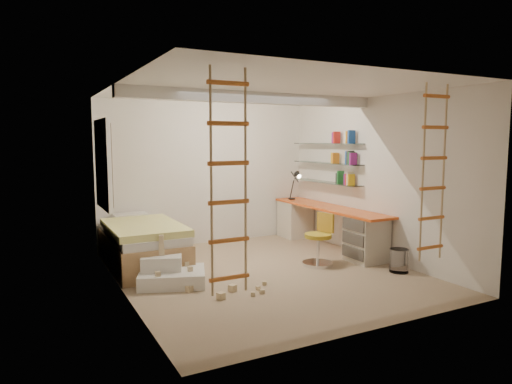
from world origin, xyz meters
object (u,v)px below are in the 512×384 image
desk (327,225)px  swivel_chair (319,246)px  play_platform (169,273)px  bed (142,244)px

desk → swivel_chair: bearing=-132.3°
swivel_chair → play_platform: 2.32m
bed → play_platform: size_ratio=1.94×
play_platform → bed: bearing=95.4°
desk → bed: size_ratio=1.40×
bed → swivel_chair: (2.41, -1.23, -0.04)m
bed → swivel_chair: 2.71m
bed → swivel_chair: swivel_chair is taller
desk → play_platform: bearing=-167.2°
bed → swivel_chair: size_ratio=2.52×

